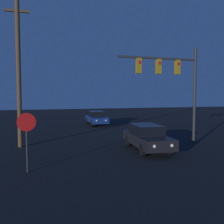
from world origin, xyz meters
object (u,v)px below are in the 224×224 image
(car_far, at_px, (97,118))
(utility_pole, at_px, (19,70))
(car_near, at_px, (147,137))
(traffic_signal_mast, at_px, (174,78))
(stop_sign, at_px, (27,131))

(car_far, height_order, utility_pole, utility_pole)
(car_near, height_order, car_far, same)
(utility_pole, bearing_deg, car_far, 53.34)
(traffic_signal_mast, bearing_deg, stop_sign, -161.72)
(stop_sign, distance_m, utility_pole, 6.45)
(car_far, bearing_deg, stop_sign, 68.00)
(car_far, bearing_deg, utility_pole, 55.05)
(car_near, relative_size, car_far, 1.01)
(stop_sign, bearing_deg, car_near, 20.27)
(car_far, bearing_deg, car_near, 91.22)
(car_near, relative_size, utility_pole, 0.50)
(stop_sign, height_order, utility_pole, utility_pole)
(car_far, distance_m, stop_sign, 17.14)
(traffic_signal_mast, bearing_deg, car_far, 98.56)
(car_near, bearing_deg, traffic_signal_mast, -164.36)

